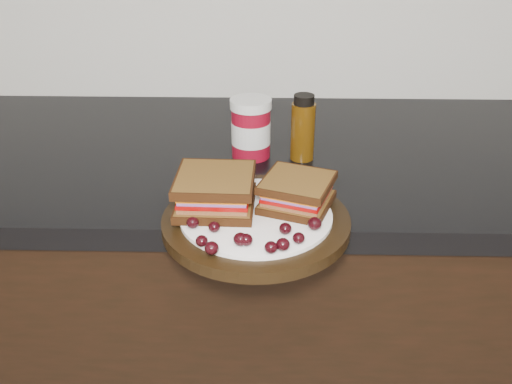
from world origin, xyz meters
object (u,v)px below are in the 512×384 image
(sandwich_left, at_px, (215,191))
(condiment_jar, at_px, (251,128))
(oil_bottle, at_px, (303,127))
(plate, at_px, (256,222))

(sandwich_left, height_order, condiment_jar, condiment_jar)
(sandwich_left, bearing_deg, oil_bottle, 60.00)
(condiment_jar, distance_m, oil_bottle, 0.10)
(oil_bottle, bearing_deg, plate, -107.91)
(plate, xyz_separation_m, oil_bottle, (0.08, 0.25, 0.05))
(plate, distance_m, sandwich_left, 0.08)
(plate, bearing_deg, oil_bottle, 72.09)
(oil_bottle, bearing_deg, sandwich_left, -121.70)
(plate, xyz_separation_m, condiment_jar, (-0.02, 0.26, 0.05))
(plate, distance_m, oil_bottle, 0.27)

